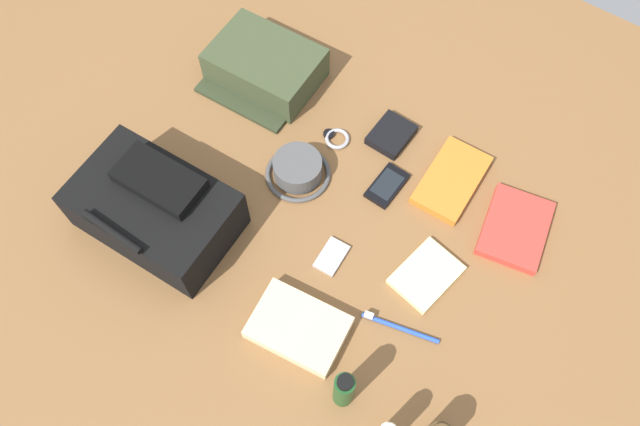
# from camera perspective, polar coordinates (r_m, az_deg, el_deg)

# --- Properties ---
(ground_plane) EXTENTS (2.64, 2.02, 0.02)m
(ground_plane) POSITION_cam_1_polar(r_m,az_deg,el_deg) (1.48, 0.00, -0.90)
(ground_plane) COLOR brown
(ground_plane) RESTS_ON ground
(backpack) EXTENTS (0.36, 0.25, 0.16)m
(backpack) POSITION_cam_1_polar(r_m,az_deg,el_deg) (1.46, -14.84, 0.40)
(backpack) COLOR black
(backpack) RESTS_ON ground_plane
(toiletry_pouch) EXTENTS (0.28, 0.25, 0.09)m
(toiletry_pouch) POSITION_cam_1_polar(r_m,az_deg,el_deg) (1.67, -5.09, 13.20)
(toiletry_pouch) COLOR #384228
(toiletry_pouch) RESTS_ON ground_plane
(bucket_hat) EXTENTS (0.16, 0.16, 0.06)m
(bucket_hat) POSITION_cam_1_polar(r_m,az_deg,el_deg) (1.51, -2.05, 3.98)
(bucket_hat) COLOR #4A4A4A
(bucket_hat) RESTS_ON ground_plane
(shampoo_bottle) EXTENTS (0.04, 0.04, 0.15)m
(shampoo_bottle) POSITION_cam_1_polar(r_m,az_deg,el_deg) (1.27, 2.19, -15.86)
(shampoo_bottle) COLOR #19471E
(shampoo_bottle) RESTS_ON ground_plane
(paperback_novel) EXTENTS (0.18, 0.21, 0.02)m
(paperback_novel) POSITION_cam_1_polar(r_m,az_deg,el_deg) (1.52, 17.42, -1.35)
(paperback_novel) COLOR red
(paperback_novel) RESTS_ON ground_plane
(travel_guidebook) EXTENTS (0.13, 0.21, 0.02)m
(travel_guidebook) POSITION_cam_1_polar(r_m,az_deg,el_deg) (1.54, 11.95, 2.96)
(travel_guidebook) COLOR orange
(travel_guidebook) RESTS_ON ground_plane
(cell_phone) EXTENTS (0.07, 0.11, 0.01)m
(cell_phone) POSITION_cam_1_polar(r_m,az_deg,el_deg) (1.52, 6.15, 2.52)
(cell_phone) COLOR black
(cell_phone) RESTS_ON ground_plane
(media_player) EXTENTS (0.06, 0.09, 0.01)m
(media_player) POSITION_cam_1_polar(r_m,az_deg,el_deg) (1.43, 1.08, -3.99)
(media_player) COLOR #B7B7BC
(media_player) RESTS_ON ground_plane
(wristwatch) EXTENTS (0.07, 0.06, 0.01)m
(wristwatch) POSITION_cam_1_polar(r_m,az_deg,el_deg) (1.58, 1.48, 6.87)
(wristwatch) COLOR #99999E
(wristwatch) RESTS_ON ground_plane
(toothbrush) EXTENTS (0.17, 0.05, 0.02)m
(toothbrush) POSITION_cam_1_polar(r_m,az_deg,el_deg) (1.38, 6.94, -10.24)
(toothbrush) COLOR blue
(toothbrush) RESTS_ON ground_plane
(wallet) EXTENTS (0.09, 0.11, 0.02)m
(wallet) POSITION_cam_1_polar(r_m,az_deg,el_deg) (1.59, 6.54, 7.13)
(wallet) COLOR black
(wallet) RESTS_ON ground_plane
(notepad) EXTENTS (0.13, 0.17, 0.02)m
(notepad) POSITION_cam_1_polar(r_m,az_deg,el_deg) (1.43, 9.70, -5.60)
(notepad) COLOR beige
(notepad) RESTS_ON ground_plane
(folded_towel) EXTENTS (0.22, 0.16, 0.04)m
(folded_towel) POSITION_cam_1_polar(r_m,az_deg,el_deg) (1.36, -1.98, -10.42)
(folded_towel) COLOR beige
(folded_towel) RESTS_ON ground_plane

